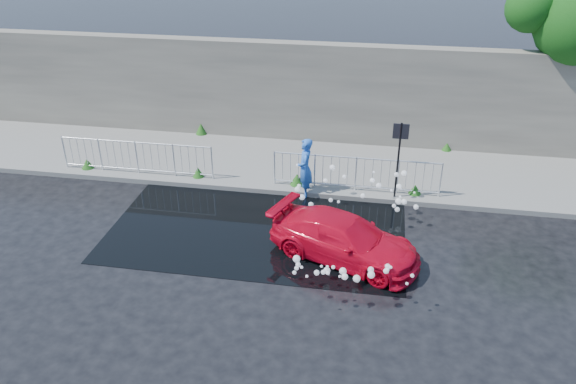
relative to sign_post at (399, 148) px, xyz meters
name	(u,v)px	position (x,y,z in m)	size (l,w,h in m)	color
ground	(232,244)	(-4.20, -3.10, -1.72)	(90.00, 90.00, 0.00)	black
pavement	(269,162)	(-4.20, 1.90, -1.65)	(30.00, 4.00, 0.15)	gray
curb	(257,189)	(-4.20, -0.10, -1.64)	(30.00, 0.25, 0.16)	gray
retaining_wall	(281,91)	(-4.20, 4.10, 0.18)	(30.00, 0.60, 3.50)	#5C554D
puddle	(259,226)	(-3.70, -2.10, -1.72)	(8.00, 5.00, 0.01)	black
sign_post	(399,148)	(0.00, 0.00, 0.00)	(0.45, 0.06, 2.50)	black
railing_left	(137,156)	(-8.20, 0.25, -0.99)	(5.05, 0.05, 1.10)	silver
railing_right	(356,173)	(-1.20, 0.25, -0.99)	(5.05, 0.05, 1.10)	silver
weeds	(256,160)	(-4.58, 1.48, -1.40)	(12.17, 3.93, 0.42)	#155219
water_spray	(354,217)	(-1.08, -2.38, -0.99)	(3.60, 5.58, 1.06)	white
red_car	(345,239)	(-1.24, -3.22, -1.16)	(1.57, 3.86, 1.12)	red
person	(305,168)	(-2.70, -0.10, -0.80)	(0.68, 0.44, 1.86)	blue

